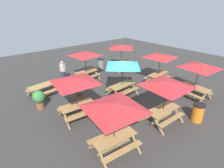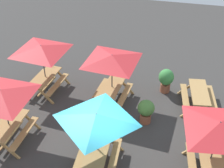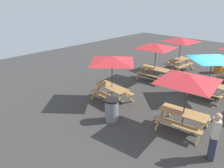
# 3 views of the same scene
# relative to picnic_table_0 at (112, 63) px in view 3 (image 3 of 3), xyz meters

# --- Properties ---
(ground_plane) EXTENTS (31.24, 31.24, 0.00)m
(ground_plane) POSITION_rel_picnic_table_0_xyz_m (3.59, 3.74, -1.99)
(ground_plane) COLOR #3D3A38
(ground_plane) RESTS_ON ground
(picnic_table_0) EXTENTS (2.15, 2.15, 2.34)m
(picnic_table_0) POSITION_rel_picnic_table_0_xyz_m (0.00, 0.00, 0.00)
(picnic_table_0) COLOR tan
(picnic_table_0) RESTS_ON ground
(picnic_table_1) EXTENTS (2.81, 2.81, 2.34)m
(picnic_table_1) POSITION_rel_picnic_table_0_xyz_m (3.75, 0.06, 0.00)
(picnic_table_1) COLOR tan
(picnic_table_1) RESTS_ON ground
(picnic_table_5) EXTENTS (2.82, 2.82, 2.34)m
(picnic_table_5) POSITION_rel_picnic_table_0_xyz_m (-0.14, 3.97, 0.00)
(picnic_table_5) COLOR tan
(picnic_table_5) RESTS_ON ground
(picnic_table_6) EXTENTS (2.09, 2.09, 2.34)m
(picnic_table_6) POSITION_rel_picnic_table_0_xyz_m (3.28, 3.67, 0.00)
(picnic_table_6) COLOR tan
(picnic_table_6) RESTS_ON ground
(picnic_table_8) EXTENTS (2.82, 2.82, 2.34)m
(picnic_table_8) POSITION_rel_picnic_table_0_xyz_m (-0.03, 6.86, 0.00)
(picnic_table_8) COLOR tan
(picnic_table_8) RESTS_ON ground
(trash_bin_gray) EXTENTS (0.59, 0.59, 0.98)m
(trash_bin_gray) POSITION_rel_picnic_table_0_xyz_m (1.29, -1.37, -1.49)
(trash_bin_gray) COLOR gray
(trash_bin_gray) RESTS_ON ground
(trash_bin_orange) EXTENTS (0.59, 0.59, 0.98)m
(trash_bin_orange) POSITION_rel_picnic_table_0_xyz_m (2.26, 8.20, -1.49)
(trash_bin_orange) COLOR orange
(trash_bin_orange) RESTS_ON ground
(person_standing) EXTENTS (0.35, 0.42, 1.67)m
(person_standing) POSITION_rel_picnic_table_0_xyz_m (5.23, -0.88, -1.10)
(person_standing) COLOR #2D334C
(person_standing) RESTS_ON ground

